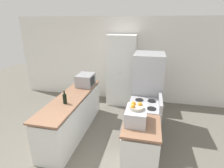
{
  "coord_description": "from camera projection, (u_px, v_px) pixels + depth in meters",
  "views": [
    {
      "loc": [
        0.85,
        -1.97,
        2.47
      ],
      "look_at": [
        0.0,
        1.85,
        1.05
      ],
      "focal_mm": 28.0,
      "sensor_mm": 36.0,
      "label": 1
    }
  ],
  "objects": [
    {
      "name": "wall_back",
      "position": [
        123.0,
        60.0,
        5.49
      ],
      "size": [
        7.0,
        0.06,
        2.6
      ],
      "color": "white",
      "rests_on": "ground_plane"
    },
    {
      "name": "wine_bottle",
      "position": [
        65.0,
        99.0,
        3.48
      ],
      "size": [
        0.08,
        0.08,
        0.27
      ],
      "color": "black",
      "rests_on": "counter_left"
    },
    {
      "name": "stove",
      "position": [
        144.0,
        123.0,
        3.63
      ],
      "size": [
        0.66,
        0.72,
        1.06
      ],
      "color": "#9E9EA3",
      "rests_on": "ground_plane"
    },
    {
      "name": "counter_left",
      "position": [
        73.0,
        115.0,
        4.01
      ],
      "size": [
        0.6,
        2.34,
        0.9
      ],
      "color": "silver",
      "rests_on": "ground_plane"
    },
    {
      "name": "toaster_oven",
      "position": [
        136.0,
        116.0,
        2.83
      ],
      "size": [
        0.34,
        0.46,
        0.24
      ],
      "color": "#B2B2B7",
      "rests_on": "counter_right"
    },
    {
      "name": "microwave",
      "position": [
        86.0,
        80.0,
        4.45
      ],
      "size": [
        0.4,
        0.49,
        0.3
      ],
      "color": "#939399",
      "rests_on": "counter_left"
    },
    {
      "name": "pantry_cabinet",
      "position": [
        121.0,
        71.0,
        5.26
      ],
      "size": [
        0.83,
        0.6,
        2.1
      ],
      "color": "white",
      "rests_on": "ground_plane"
    },
    {
      "name": "counter_right",
      "position": [
        140.0,
        148.0,
        2.95
      ],
      "size": [
        0.6,
        0.75,
        0.9
      ],
      "color": "silver",
      "rests_on": "ground_plane"
    },
    {
      "name": "refrigerator",
      "position": [
        147.0,
        90.0,
        4.21
      ],
      "size": [
        0.7,
        0.78,
        1.79
      ],
      "color": "#A3A3A8",
      "rests_on": "ground_plane"
    },
    {
      "name": "fruit_bowl",
      "position": [
        136.0,
        107.0,
        2.78
      ],
      "size": [
        0.24,
        0.24,
        0.1
      ],
      "color": "#B2A893",
      "rests_on": "toaster_oven"
    }
  ]
}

